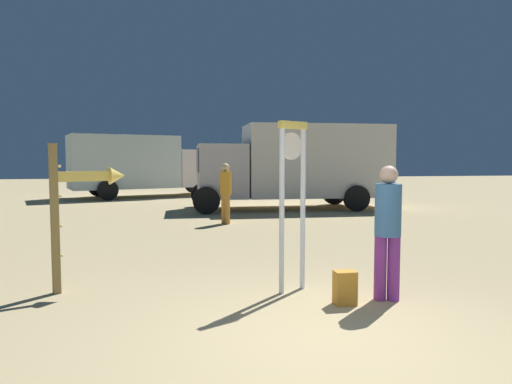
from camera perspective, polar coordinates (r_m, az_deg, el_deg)
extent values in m
plane|color=tan|center=(4.91, 8.83, -17.88)|extent=(80.00, 80.00, 0.00)
cylinder|color=white|center=(6.27, 3.18, -2.44)|extent=(0.07, 0.07, 2.24)
cylinder|color=white|center=(6.53, 5.76, -2.19)|extent=(0.07, 0.07, 2.24)
cube|color=#FFDE61|center=(6.37, 4.56, 8.18)|extent=(0.45, 0.29, 0.10)
cylinder|color=silver|center=(6.38, 4.36, 5.63)|extent=(0.34, 0.21, 0.37)
cube|color=black|center=(6.40, 4.21, 5.62)|extent=(0.08, 0.05, 0.07)
cube|color=black|center=(6.40, 4.21, 5.62)|extent=(0.11, 0.07, 0.11)
cube|color=olive|center=(6.84, -23.46, -3.06)|extent=(0.13, 0.13, 2.04)
cube|color=#FFDB5D|center=(6.87, -20.29, 1.82)|extent=(0.67, 0.32, 0.14)
cone|color=#FFDB5D|center=(6.97, -16.66, 1.94)|extent=(0.30, 0.32, 0.25)
sphere|color=#F4E387|center=(6.93, -22.68, -7.22)|extent=(0.04, 0.04, 0.04)
sphere|color=#EED989|center=(6.86, -22.78, -3.88)|extent=(0.04, 0.04, 0.04)
sphere|color=#EFDC8C|center=(6.82, -22.87, -0.48)|extent=(0.04, 0.04, 0.04)
sphere|color=#FFE295|center=(6.80, -22.97, 2.94)|extent=(0.04, 0.04, 0.04)
cylinder|color=purple|center=(6.32, 16.53, -8.96)|extent=(0.16, 0.16, 0.84)
cylinder|color=purple|center=(6.30, 15.00, -8.97)|extent=(0.16, 0.16, 0.84)
cylinder|color=teal|center=(6.18, 15.90, -2.12)|extent=(0.33, 0.33, 0.67)
sphere|color=#D4A88E|center=(6.15, 15.99, 2.05)|extent=(0.23, 0.23, 0.23)
cube|color=orange|center=(6.05, 10.85, -11.47)|extent=(0.27, 0.19, 0.43)
cube|color=gold|center=(6.18, 10.45, -11.77)|extent=(0.19, 0.04, 0.19)
cylinder|color=orange|center=(13.01, -3.55, -2.16)|extent=(0.15, 0.15, 0.82)
cylinder|color=orange|center=(13.14, -3.94, -2.09)|extent=(0.15, 0.15, 0.82)
cylinder|color=orange|center=(13.02, -3.76, 1.10)|extent=(0.33, 0.33, 0.65)
sphere|color=#DAB883|center=(13.00, -3.77, 3.04)|extent=(0.23, 0.23, 0.23)
cube|color=beige|center=(17.26, 7.32, 3.80)|extent=(5.18, 2.46, 2.59)
cube|color=#BCB5BA|center=(16.62, -4.22, 2.59)|extent=(1.71, 2.29, 1.88)
cube|color=black|center=(16.56, -7.17, 3.87)|extent=(0.06, 1.91, 0.83)
cylinder|color=black|center=(17.84, -6.54, -0.35)|extent=(0.90, 0.26, 0.90)
cylinder|color=black|center=(15.42, -6.12, -1.04)|extent=(0.90, 0.26, 0.90)
cylinder|color=black|center=(18.81, 9.55, -0.15)|extent=(0.90, 0.26, 0.90)
cylinder|color=black|center=(16.54, 12.25, -0.77)|extent=(0.90, 0.26, 0.90)
cube|color=silver|center=(22.74, -15.90, 3.58)|extent=(5.34, 3.78, 2.45)
cube|color=silver|center=(23.67, -8.07, 2.94)|extent=(2.27, 2.67, 1.82)
cube|color=black|center=(23.96, -6.20, 3.84)|extent=(0.63, 1.83, 0.80)
cylinder|color=black|center=(22.79, -5.55, 0.63)|extent=(0.93, 0.52, 0.90)
cylinder|color=black|center=(25.05, -7.70, 0.93)|extent=(0.93, 0.52, 0.90)
cylinder|color=black|center=(21.39, -17.74, 0.22)|extent=(0.93, 0.52, 0.90)
cylinder|color=black|center=(23.78, -18.81, 0.57)|extent=(0.93, 0.52, 0.90)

